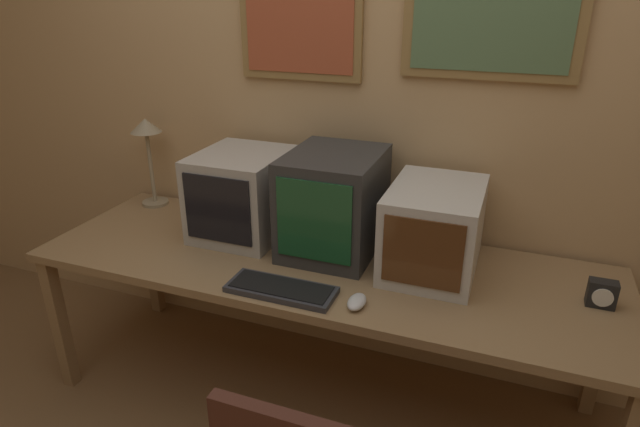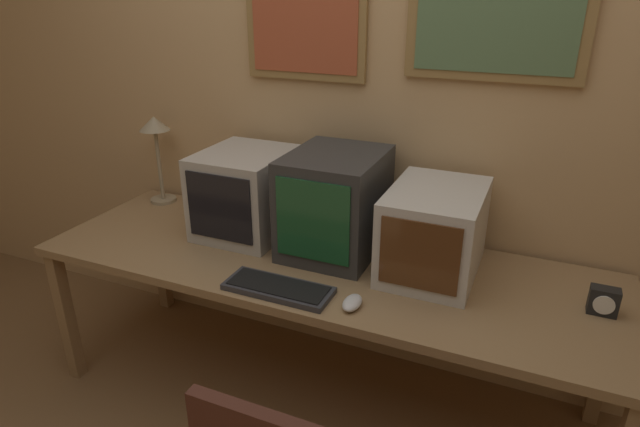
{
  "view_description": "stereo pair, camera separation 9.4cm",
  "coord_description": "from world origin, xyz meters",
  "px_view_note": "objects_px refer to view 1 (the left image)",
  "views": [
    {
      "loc": [
        0.69,
        -1.06,
        1.75
      ],
      "look_at": [
        0.0,
        0.75,
        0.92
      ],
      "focal_mm": 30.0,
      "sensor_mm": 36.0,
      "label": 1
    },
    {
      "loc": [
        0.78,
        -1.03,
        1.75
      ],
      "look_at": [
        0.0,
        0.75,
        0.92
      ],
      "focal_mm": 30.0,
      "sensor_mm": 36.0,
      "label": 2
    }
  ],
  "objects_px": {
    "monitor_right": "(434,229)",
    "desk_clock": "(602,294)",
    "mouse_near_keyboard": "(357,302)",
    "keyboard_main": "(281,289)",
    "monitor_center": "(334,203)",
    "desk_lamp": "(147,140)",
    "monitor_left": "(242,194)"
  },
  "relations": [
    {
      "from": "monitor_right",
      "to": "desk_clock",
      "type": "relative_size",
      "value": 4.9
    },
    {
      "from": "mouse_near_keyboard",
      "to": "desk_clock",
      "type": "distance_m",
      "value": 0.86
    },
    {
      "from": "keyboard_main",
      "to": "mouse_near_keyboard",
      "type": "bearing_deg",
      "value": 1.49
    },
    {
      "from": "keyboard_main",
      "to": "desk_clock",
      "type": "xyz_separation_m",
      "value": [
        1.09,
        0.32,
        0.04
      ]
    },
    {
      "from": "monitor_center",
      "to": "monitor_right",
      "type": "distance_m",
      "value": 0.42
    },
    {
      "from": "monitor_right",
      "to": "mouse_near_keyboard",
      "type": "height_order",
      "value": "monitor_right"
    },
    {
      "from": "monitor_center",
      "to": "keyboard_main",
      "type": "relative_size",
      "value": 1.13
    },
    {
      "from": "desk_lamp",
      "to": "monitor_center",
      "type": "bearing_deg",
      "value": -8.46
    },
    {
      "from": "desk_clock",
      "to": "desk_lamp",
      "type": "distance_m",
      "value": 2.1
    },
    {
      "from": "mouse_near_keyboard",
      "to": "monitor_right",
      "type": "bearing_deg",
      "value": 62.9
    },
    {
      "from": "monitor_right",
      "to": "desk_lamp",
      "type": "relative_size",
      "value": 1.07
    },
    {
      "from": "monitor_left",
      "to": "desk_lamp",
      "type": "bearing_deg",
      "value": 166.34
    },
    {
      "from": "monitor_right",
      "to": "desk_clock",
      "type": "height_order",
      "value": "monitor_right"
    },
    {
      "from": "desk_lamp",
      "to": "desk_clock",
      "type": "bearing_deg",
      "value": -6.67
    },
    {
      "from": "desk_lamp",
      "to": "mouse_near_keyboard",
      "type": "bearing_deg",
      "value": -23.57
    },
    {
      "from": "monitor_right",
      "to": "keyboard_main",
      "type": "bearing_deg",
      "value": -141.4
    },
    {
      "from": "keyboard_main",
      "to": "monitor_center",
      "type": "bearing_deg",
      "value": 81.64
    },
    {
      "from": "monitor_left",
      "to": "keyboard_main",
      "type": "distance_m",
      "value": 0.58
    },
    {
      "from": "keyboard_main",
      "to": "mouse_near_keyboard",
      "type": "height_order",
      "value": "mouse_near_keyboard"
    },
    {
      "from": "keyboard_main",
      "to": "desk_clock",
      "type": "height_order",
      "value": "desk_clock"
    },
    {
      "from": "mouse_near_keyboard",
      "to": "monitor_center",
      "type": "bearing_deg",
      "value": 120.01
    },
    {
      "from": "monitor_left",
      "to": "monitor_right",
      "type": "distance_m",
      "value": 0.86
    },
    {
      "from": "desk_clock",
      "to": "monitor_center",
      "type": "bearing_deg",
      "value": 175.13
    },
    {
      "from": "desk_clock",
      "to": "mouse_near_keyboard",
      "type": "bearing_deg",
      "value": -158.95
    },
    {
      "from": "desk_lamp",
      "to": "monitor_right",
      "type": "bearing_deg",
      "value": -6.8
    },
    {
      "from": "monitor_right",
      "to": "desk_clock",
      "type": "distance_m",
      "value": 0.62
    },
    {
      "from": "monitor_right",
      "to": "mouse_near_keyboard",
      "type": "distance_m",
      "value": 0.45
    },
    {
      "from": "monitor_center",
      "to": "desk_lamp",
      "type": "relative_size",
      "value": 1.02
    },
    {
      "from": "monitor_center",
      "to": "keyboard_main",
      "type": "distance_m",
      "value": 0.45
    },
    {
      "from": "monitor_center",
      "to": "monitor_right",
      "type": "height_order",
      "value": "monitor_center"
    },
    {
      "from": "monitor_right",
      "to": "desk_lamp",
      "type": "xyz_separation_m",
      "value": [
        -1.45,
        0.17,
        0.17
      ]
    },
    {
      "from": "monitor_right",
      "to": "mouse_near_keyboard",
      "type": "relative_size",
      "value": 4.4
    }
  ]
}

